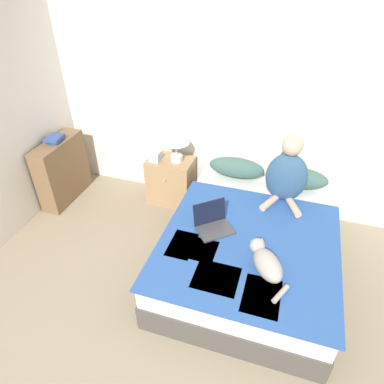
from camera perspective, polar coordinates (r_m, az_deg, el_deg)
name	(u,v)px	position (r m, az deg, el deg)	size (l,w,h in m)	color
wall_back	(253,104)	(3.78, 10.10, 14.28)	(5.59, 0.05, 2.55)	white
bed	(250,248)	(3.41, 9.62, -9.22)	(1.55, 1.99, 0.48)	#4C4742
pillow_near	(236,168)	(3.90, 7.42, 4.06)	(0.63, 0.24, 0.22)	#42665B
pillow_far	(298,178)	(3.86, 17.27, 2.30)	(0.63, 0.24, 0.22)	#42665B
person_sitting	(287,174)	(3.52, 15.55, 2.83)	(0.41, 0.40, 0.72)	#33567A
cat_tabby	(266,262)	(2.83, 12.25, -11.35)	(0.36, 0.51, 0.20)	#A8A399
laptop_open	(213,224)	(3.18, 3.54, -5.29)	(0.42, 0.42, 0.24)	#424247
nightstand	(171,180)	(4.20, -3.52, 1.93)	(0.53, 0.39, 0.58)	tan
table_lamp	(176,136)	(3.87, -2.70, 9.27)	(0.31, 0.31, 0.44)	beige
tissue_box	(155,156)	(4.02, -6.16, 5.91)	(0.12, 0.12, 0.14)	silver
bookshelf	(63,171)	(4.49, -20.78, 3.37)	(0.23, 0.75, 0.79)	brown
book_stack_top	(55,139)	(4.29, -21.93, 8.20)	(0.19, 0.23, 0.06)	#334C8E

